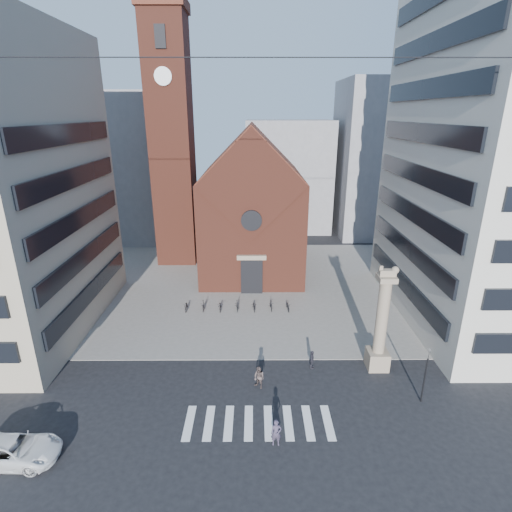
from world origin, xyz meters
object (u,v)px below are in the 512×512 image
at_px(lion_column, 381,329).
at_px(pedestrian_2, 312,360).
at_px(scooter_0, 186,306).
at_px(white_car, 13,450).
at_px(pedestrian_0, 276,433).
at_px(traffic_light, 425,374).
at_px(pedestrian_1, 259,378).

distance_m(lion_column, pedestrian_2, 5.84).
distance_m(pedestrian_2, scooter_0, 15.15).
height_order(white_car, pedestrian_0, pedestrian_0).
distance_m(traffic_light, pedestrian_2, 8.32).
bearing_deg(scooter_0, white_car, -115.06).
bearing_deg(scooter_0, pedestrian_2, -45.11).
xyz_separation_m(pedestrian_1, scooter_0, (-7.31, 12.24, -0.41)).
height_order(pedestrian_0, pedestrian_1, pedestrian_1).
xyz_separation_m(pedestrian_0, scooter_0, (-8.28, 17.57, -0.40)).
height_order(traffic_light, white_car, traffic_light).
height_order(pedestrian_1, scooter_0, pedestrian_1).
xyz_separation_m(lion_column, pedestrian_0, (-8.41, -7.81, -2.58)).
height_order(pedestrian_0, pedestrian_2, pedestrian_0).
bearing_deg(traffic_light, lion_column, 116.46).
bearing_deg(pedestrian_0, white_car, -177.16).
bearing_deg(scooter_0, pedestrian_1, -63.67).
relative_size(pedestrian_1, pedestrian_2, 1.14).
xyz_separation_m(traffic_light, pedestrian_0, (-10.40, -3.81, -1.41)).
xyz_separation_m(traffic_light, white_car, (-25.69, -4.92, -1.55)).
bearing_deg(scooter_0, traffic_light, -40.88).
relative_size(pedestrian_0, pedestrian_2, 1.13).
relative_size(traffic_light, pedestrian_1, 2.42).
relative_size(pedestrian_0, scooter_0, 1.08).
xyz_separation_m(lion_column, white_car, (-23.70, -8.92, -2.72)).
height_order(lion_column, traffic_light, lion_column).
bearing_deg(lion_column, white_car, -159.38).
bearing_deg(white_car, scooter_0, -19.30).
height_order(pedestrian_1, pedestrian_2, pedestrian_1).
xyz_separation_m(lion_column, traffic_light, (1.99, -4.00, -1.17)).
relative_size(pedestrian_1, scooter_0, 1.08).
relative_size(lion_column, pedestrian_0, 4.92).
bearing_deg(scooter_0, pedestrian_0, -69.27).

